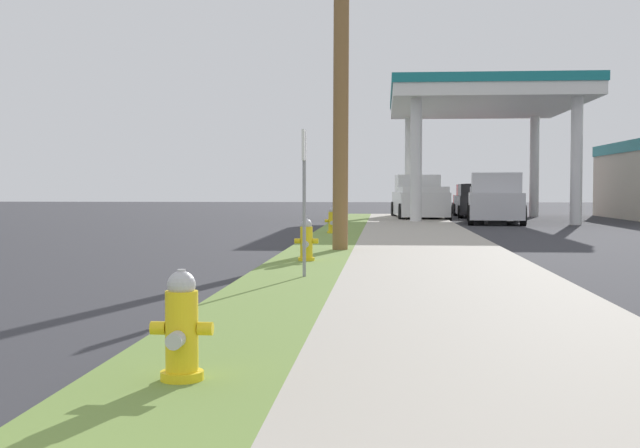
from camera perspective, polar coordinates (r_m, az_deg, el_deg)
fire_hydrant_nearest at (r=5.71m, az=-9.40°, el=-7.26°), size 0.42×0.37×0.74m
fire_hydrant_second at (r=14.75m, az=-0.93°, el=-1.26°), size 0.42×0.38×0.74m
fire_hydrant_third at (r=23.67m, az=0.84°, el=0.16°), size 0.42×0.37×0.74m
utility_pole_midground at (r=17.58m, az=1.45°, el=11.64°), size 0.78×1.28×8.00m
street_sign_post at (r=12.10m, az=-1.08°, el=3.56°), size 0.05×0.36×2.12m
car_red_by_near_pump at (r=43.92m, az=10.34°, el=1.56°), size 2.11×4.58×1.57m
car_black_by_far_pump at (r=40.42m, az=10.59°, el=1.48°), size 2.02×4.54×1.57m
truck_silver_at_forecourt at (r=33.73m, az=11.81°, el=1.60°), size 2.56×5.56×1.97m
truck_white_on_apron at (r=36.59m, az=6.77°, el=1.70°), size 2.43×5.51×1.97m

